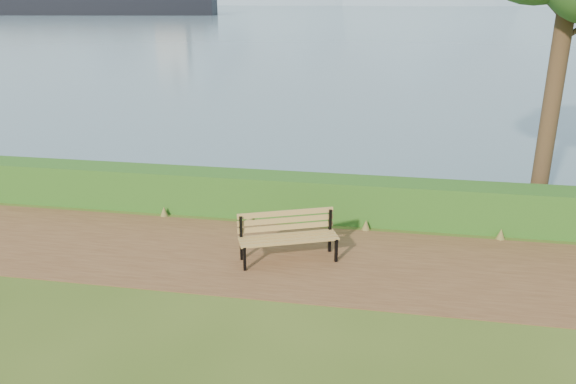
# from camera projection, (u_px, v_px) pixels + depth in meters

# --- Properties ---
(ground) EXTENTS (140.00, 140.00, 0.00)m
(ground) POSITION_uv_depth(u_px,v_px,m) (279.00, 265.00, 11.02)
(ground) COLOR #394E16
(ground) RESTS_ON ground
(path) EXTENTS (40.00, 3.40, 0.01)m
(path) POSITION_uv_depth(u_px,v_px,m) (282.00, 258.00, 11.30)
(path) COLOR brown
(path) RESTS_ON ground
(hedge) EXTENTS (32.00, 0.85, 1.00)m
(hedge) POSITION_uv_depth(u_px,v_px,m) (300.00, 197.00, 13.27)
(hedge) COLOR #214D16
(hedge) RESTS_ON ground
(water) EXTENTS (700.00, 510.00, 0.00)m
(water) POSITION_uv_depth(u_px,v_px,m) (389.00, 8.00, 252.63)
(water) COLOR #4A6377
(water) RESTS_ON ground
(bench) EXTENTS (2.01, 1.25, 0.98)m
(bench) POSITION_uv_depth(u_px,v_px,m) (288.00, 233.00, 11.09)
(bench) COLOR black
(bench) RESTS_ON ground
(cargo_ship) EXTENTS (68.31, 21.00, 20.49)m
(cargo_ship) POSITION_uv_depth(u_px,v_px,m) (104.00, 4.00, 157.91)
(cargo_ship) COLOR black
(cargo_ship) RESTS_ON ground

